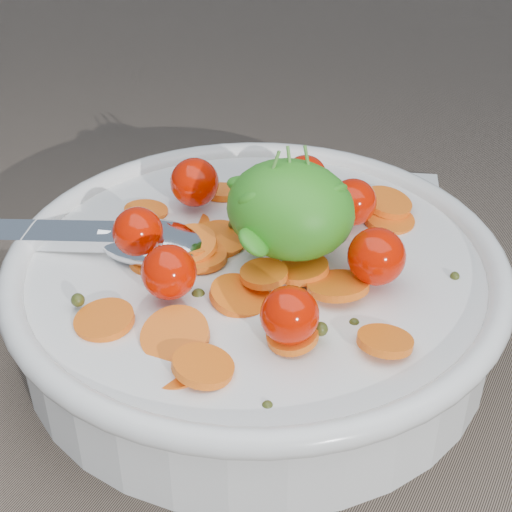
% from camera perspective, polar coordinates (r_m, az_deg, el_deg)
% --- Properties ---
extents(ground, '(6.00, 6.00, 0.00)m').
position_cam_1_polar(ground, '(0.52, 1.81, -5.09)').
color(ground, '#756453').
rests_on(ground, ground).
extents(bowl, '(0.34, 0.31, 0.13)m').
position_cam_1_polar(bowl, '(0.50, 0.01, -2.29)').
color(bowl, white).
rests_on(bowl, ground).
extents(napkin, '(0.19, 0.18, 0.01)m').
position_cam_1_polar(napkin, '(0.64, 6.53, 3.20)').
color(napkin, white).
rests_on(napkin, ground).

